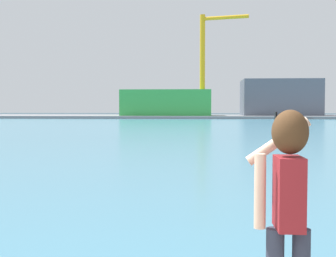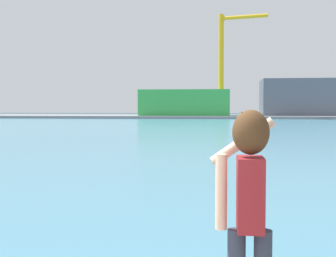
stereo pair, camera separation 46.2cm
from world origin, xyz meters
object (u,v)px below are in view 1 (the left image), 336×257
at_px(warehouse_left, 167,103).
at_px(port_crane, 207,57).
at_px(warehouse_right, 280,98).
at_px(person_photographer, 287,197).

xyz_separation_m(warehouse_left, port_crane, (7.88, -1.89, 8.83)).
xyz_separation_m(warehouse_right, port_crane, (-14.99, -6.21, 7.75)).
relative_size(person_photographer, warehouse_left, 0.10).
relative_size(person_photographer, port_crane, 0.09).
bearing_deg(person_photographer, warehouse_left, 4.51).
distance_m(person_photographer, warehouse_left, 88.90).
distance_m(warehouse_left, port_crane, 11.99).
distance_m(warehouse_left, warehouse_right, 23.30).
distance_m(person_photographer, warehouse_right, 94.08).
xyz_separation_m(person_photographer, port_crane, (-0.07, 86.65, 10.29)).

